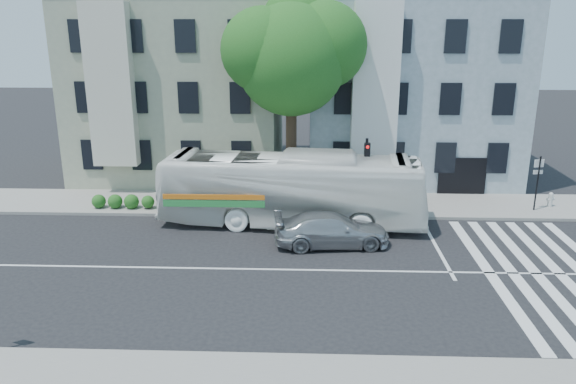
{
  "coord_description": "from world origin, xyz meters",
  "views": [
    {
      "loc": [
        0.88,
        -20.2,
        9.46
      ],
      "look_at": [
        0.05,
        2.62,
        2.4
      ],
      "focal_mm": 35.0,
      "sensor_mm": 36.0,
      "label": 1
    }
  ],
  "objects_px": {
    "traffic_signal": "(366,168)",
    "fire_hydrant": "(551,199)",
    "bus": "(292,189)",
    "sedan": "(332,230)"
  },
  "relations": [
    {
      "from": "bus",
      "to": "sedan",
      "type": "bearing_deg",
      "value": -140.38
    },
    {
      "from": "fire_hydrant",
      "to": "traffic_signal",
      "type": "bearing_deg",
      "value": -168.78
    },
    {
      "from": "sedan",
      "to": "traffic_signal",
      "type": "height_order",
      "value": "traffic_signal"
    },
    {
      "from": "bus",
      "to": "fire_hydrant",
      "type": "height_order",
      "value": "bus"
    },
    {
      "from": "bus",
      "to": "sedan",
      "type": "height_order",
      "value": "bus"
    },
    {
      "from": "bus",
      "to": "traffic_signal",
      "type": "relative_size",
      "value": 3.1
    },
    {
      "from": "traffic_signal",
      "to": "fire_hydrant",
      "type": "xyz_separation_m",
      "value": [
        9.78,
        1.94,
        -2.08
      ]
    },
    {
      "from": "bus",
      "to": "traffic_signal",
      "type": "height_order",
      "value": "traffic_signal"
    },
    {
      "from": "traffic_signal",
      "to": "fire_hydrant",
      "type": "relative_size",
      "value": 5.37
    },
    {
      "from": "bus",
      "to": "traffic_signal",
      "type": "bearing_deg",
      "value": -73.47
    }
  ]
}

